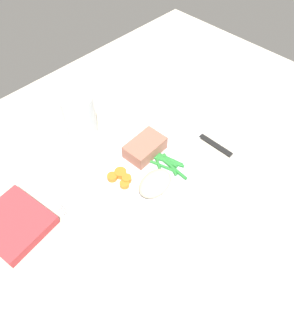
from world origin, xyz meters
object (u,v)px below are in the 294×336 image
Objects in this scene: meat_portion at (145,148)px; napkin at (14,223)px; knife at (198,134)px; fork at (82,230)px; dinner_plate at (147,173)px; water_glass at (80,117)px.

meat_portion is 30.86cm from napkin.
knife is at bearing -12.67° from napkin.
meat_portion is 0.43× the size of knife.
meat_portion is at bearing 13.37° from fork.
meat_portion is 0.70× the size of napkin.
dinner_plate is 28.52cm from napkin.
water_glass is at bearing 134.54° from knife.
napkin is at bearing 160.16° from dinner_plate.
meat_portion is at bearing -10.63° from napkin.
napkin reaches higher than fork.
fork is 13.11cm from napkin.
water_glass is (-4.78, 16.90, 1.24)cm from meat_portion.
fork is 0.81× the size of knife.
water_glass is 28.05cm from napkin.
water_glass is at bearing 93.70° from dinner_plate.
fork is (-21.73, -4.26, -3.04)cm from meat_portion.
fork is 1.61× the size of water_glass.
meat_portion reaches higher than napkin.
napkin is at bearing -156.21° from water_glass.
fork is at bearing -49.38° from napkin.
knife is (14.06, -4.29, -3.04)cm from meat_portion.
meat_portion is 17.61cm from water_glass.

